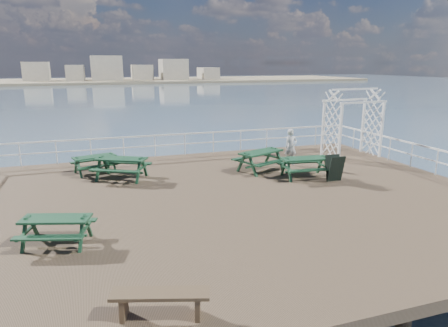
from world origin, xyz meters
The scene contains 12 objects.
ground centered at (0.00, 0.00, -0.15)m, with size 18.00×14.00×0.30m, color brown.
sea_backdrop centered at (12.54, 134.07, -0.51)m, with size 300.00×300.00×9.20m.
railing centered at (-0.07, 2.57, 0.87)m, with size 17.77×13.76×1.10m.
picnic_table_a centered at (-4.30, 4.75, 0.52)m, with size 1.98×1.76×0.82m.
picnic_table_b centered at (-3.32, 3.50, 0.61)m, with size 2.46×2.30×0.95m.
picnic_table_c centered at (2.36, 2.89, 0.61)m, with size 2.43×2.22×0.96m.
picnic_table_d centered at (-5.34, -2.00, 0.52)m, with size 1.98×1.76×0.81m.
picnic_table_e centered at (3.61, 1.38, 0.58)m, with size 2.03×1.71×0.91m.
flat_bench_far centered at (-3.39, -5.80, 0.38)m, with size 1.80×0.92×0.50m.
trellis_arbor centered at (7.60, 3.98, 1.46)m, with size 2.72×1.56×3.28m.
sandwich_board centered at (4.42, 0.57, 0.50)m, with size 0.63×0.47×1.03m.
person centered at (4.01, 3.37, 0.81)m, with size 0.59×0.39×1.62m, color silver.
Camera 1 is at (-4.31, -12.10, 4.43)m, focal length 32.00 mm.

